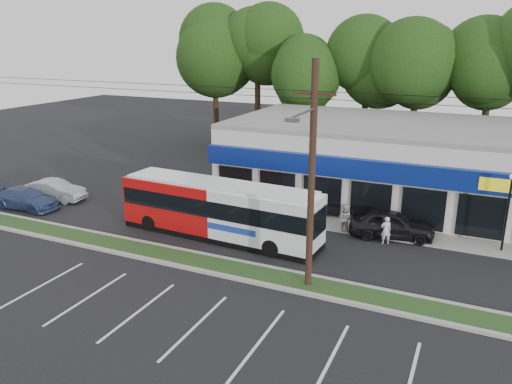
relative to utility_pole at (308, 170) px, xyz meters
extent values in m
plane|color=black|center=(-2.83, -0.93, -5.41)|extent=(120.00, 120.00, 0.00)
cube|color=#203D19|center=(-2.83, 0.07, -5.35)|extent=(40.00, 1.60, 0.12)
cube|color=#9E9E93|center=(-2.83, -0.78, -5.34)|extent=(40.00, 0.25, 0.14)
cube|color=#9E9E93|center=(-2.83, 0.92, -5.34)|extent=(40.00, 0.25, 0.14)
cube|color=#9E9E93|center=(2.17, 8.07, -5.36)|extent=(32.00, 2.20, 0.10)
cube|color=beige|center=(2.67, 15.07, -2.91)|extent=(25.00, 12.00, 5.00)
cube|color=navy|center=(2.67, 8.82, -2.01)|extent=(25.00, 0.50, 1.20)
cube|color=black|center=(2.67, 9.01, -4.01)|extent=(24.00, 0.12, 2.40)
cube|color=gray|center=(2.67, 15.07, -0.26)|extent=(25.00, 12.00, 0.30)
cylinder|color=black|center=(0.17, 0.07, -0.41)|extent=(0.30, 0.30, 10.00)
cube|color=black|center=(0.17, 0.07, 3.19)|extent=(1.80, 0.12, 0.12)
cylinder|color=#59595E|center=(0.17, -1.13, 2.59)|extent=(0.10, 2.40, 0.10)
cube|color=#59595E|center=(0.17, -2.43, 2.49)|extent=(0.50, 0.25, 0.15)
cylinder|color=black|center=(-2.83, 0.07, 3.29)|extent=(50.00, 0.02, 0.02)
cylinder|color=black|center=(-2.83, 0.07, 2.99)|extent=(50.00, 0.02, 0.02)
cylinder|color=black|center=(8.17, 7.87, -3.41)|extent=(0.12, 0.12, 4.00)
cylinder|color=black|center=(-18.83, 25.07, -2.55)|extent=(0.56, 0.56, 5.72)
sphere|color=#16320E|center=(-18.83, 25.07, 3.04)|extent=(6.76, 6.76, 6.76)
cylinder|color=black|center=(-13.83, 25.07, -2.55)|extent=(0.56, 0.56, 5.72)
sphere|color=#16320E|center=(-13.83, 25.07, 3.04)|extent=(6.76, 6.76, 6.76)
cylinder|color=black|center=(-8.83, 25.07, -2.55)|extent=(0.56, 0.56, 5.72)
sphere|color=#16320E|center=(-8.83, 25.07, 3.04)|extent=(6.76, 6.76, 6.76)
cylinder|color=black|center=(-3.83, 25.07, -2.55)|extent=(0.56, 0.56, 5.72)
sphere|color=#16320E|center=(-3.83, 25.07, 3.04)|extent=(6.76, 6.76, 6.76)
cylinder|color=black|center=(1.17, 25.07, -2.55)|extent=(0.56, 0.56, 5.72)
sphere|color=#16320E|center=(1.17, 25.07, 3.04)|extent=(6.76, 6.76, 6.76)
cylinder|color=black|center=(6.17, 25.07, -2.55)|extent=(0.56, 0.56, 5.72)
sphere|color=#16320E|center=(6.17, 25.07, 3.04)|extent=(6.76, 6.76, 6.76)
cube|color=#B30D0E|center=(-9.21, 3.72, -3.73)|extent=(5.97, 2.74, 2.68)
cube|color=white|center=(-3.37, 3.42, -3.73)|extent=(5.97, 2.74, 2.68)
cube|color=black|center=(-6.29, 3.57, -5.22)|extent=(11.82, 2.99, 0.34)
cube|color=black|center=(-6.29, 3.57, -3.41)|extent=(11.59, 3.09, 0.93)
cube|color=black|center=(-0.41, 3.27, -3.56)|extent=(0.17, 2.07, 1.37)
cube|color=#193899|center=(-4.89, 2.27, -4.29)|extent=(2.92, 0.18, 0.34)
cube|color=white|center=(-6.29, 3.57, -2.34)|extent=(11.22, 2.77, 0.18)
cylinder|color=black|center=(-10.44, 2.69, -4.94)|extent=(0.95, 0.32, 0.94)
cylinder|color=black|center=(-10.33, 4.88, -4.94)|extent=(0.95, 0.32, 0.94)
cylinder|color=black|center=(-2.60, 2.28, -4.94)|extent=(0.95, 0.32, 0.94)
cylinder|color=black|center=(-2.49, 4.48, -4.94)|extent=(0.95, 0.32, 0.94)
imported|color=black|center=(2.52, 7.48, -4.62)|extent=(4.91, 2.67, 1.59)
imported|color=#989B9F|center=(-19.83, 4.64, -4.70)|extent=(4.49, 2.18, 1.42)
imported|color=navy|center=(-20.21, 2.57, -4.74)|extent=(4.71, 2.04, 1.35)
imported|color=silver|center=(2.40, 6.44, -4.64)|extent=(0.67, 0.60, 1.55)
imported|color=beige|center=(-0.08, 7.24, -4.60)|extent=(0.90, 0.77, 1.63)
camera|label=1|loc=(6.52, -19.39, 5.33)|focal=35.00mm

